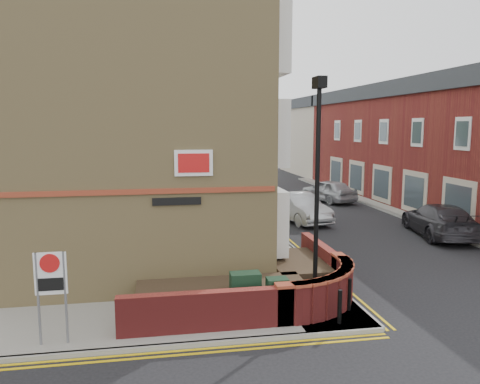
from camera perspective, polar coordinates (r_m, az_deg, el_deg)
name	(u,v)px	position (r m, az deg, el deg)	size (l,w,h in m)	color
ground	(267,341)	(11.92, 3.34, -17.67)	(120.00, 120.00, 0.00)	black
pavement_corner	(123,324)	(13.03, -14.03, -15.30)	(13.00, 3.00, 0.12)	gray
pavement_main	(237,214)	(27.31, -0.31, -2.72)	(2.00, 32.00, 0.12)	gray
pavement_far	(439,218)	(28.57, 23.12, -2.89)	(4.00, 40.00, 0.12)	gray
kerb_side	(119,351)	(11.67, -14.55, -18.20)	(13.00, 0.15, 0.12)	gray
kerb_main_near	(254,214)	(27.49, 1.75, -2.65)	(0.15, 32.00, 0.12)	gray
kerb_main_far	(406,219)	(27.54, 19.63, -3.10)	(0.15, 40.00, 0.12)	gray
yellow_lines_side	(118,358)	(11.47, -14.64, -18.99)	(13.00, 0.28, 0.01)	gold
yellow_lines_main	(258,214)	(27.55, 2.25, -2.74)	(0.28, 32.00, 0.01)	gold
corner_building	(147,98)	(18.48, -11.23, 11.19)	(8.95, 10.40, 13.60)	tan
garden_wall	(248,303)	(14.16, 0.95, -13.36)	(6.80, 6.00, 1.20)	maroon
lamppost	(317,196)	(12.48, 9.35, -0.47)	(0.25, 0.50, 6.30)	black
utility_cabinet_large	(245,294)	(12.75, 0.65, -12.38)	(0.80, 0.45, 1.20)	#16331E
utility_cabinet_small	(277,298)	(12.66, 4.55, -12.80)	(0.55, 0.40, 1.10)	#16331E
bollard_near	(340,307)	(12.61, 12.06, -13.52)	(0.11, 0.11, 0.90)	black
bollard_far	(349,294)	(13.52, 13.17, -12.06)	(0.11, 0.11, 0.90)	black
zone_sign	(51,281)	(11.76, -22.05, -10.01)	(0.72, 0.07, 2.20)	slate
far_terrace	(427,144)	(32.31, 21.89, 5.49)	(5.40, 30.40, 8.00)	maroon
far_terrace_cream	(317,136)	(51.35, 9.41, 6.72)	(5.40, 12.40, 8.00)	beige
tree_near	(244,135)	(24.90, 0.44, 6.99)	(3.64, 3.65, 6.70)	#382B1E
tree_mid	(223,125)	(32.80, -2.12, 8.11)	(4.03, 4.03, 7.42)	#382B1E
tree_far	(210,129)	(40.74, -3.68, 7.70)	(3.81, 3.81, 7.00)	#382B1E
traffic_light_assembly	(223,157)	(35.86, -2.11, 4.25)	(0.20, 0.16, 4.20)	black
silver_car_near	(299,207)	(25.61, 7.21, -1.88)	(1.64, 4.70, 1.55)	#969A9D
red_car_main	(252,194)	(31.58, 1.46, -0.23)	(2.04, 4.42, 1.23)	maroon
grey_car_far	(439,220)	(24.00, 23.08, -3.14)	(2.17, 5.33, 1.55)	#2C2B2F
silver_car_far	(328,191)	(32.67, 10.73, 0.18)	(1.81, 4.50, 1.53)	#A4A6AB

